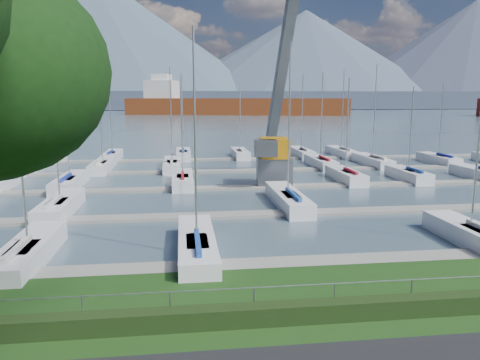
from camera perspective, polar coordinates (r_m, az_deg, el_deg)
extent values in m
cube|color=#485D6A|center=(275.81, -6.52, 8.25)|extent=(800.00, 540.00, 0.20)
cube|color=black|center=(17.40, 5.32, -15.86)|extent=(80.00, 0.70, 0.70)
cylinder|color=gray|center=(17.40, 5.07, -12.78)|extent=(80.00, 0.04, 0.04)
cube|color=#3F495D|center=(345.69, -6.70, 9.66)|extent=(900.00, 80.00, 12.00)
cone|color=#475868|center=(425.54, -18.24, 16.25)|extent=(340.00, 340.00, 115.00)
cone|color=#485669|center=(441.89, 7.97, 14.44)|extent=(300.00, 300.00, 85.00)
cone|color=#3B4257|center=(521.48, 26.58, 13.64)|extent=(320.00, 320.00, 100.00)
cube|color=gray|center=(23.41, 1.87, -10.36)|extent=(90.00, 1.60, 0.25)
cube|color=gray|center=(32.88, -0.87, -4.32)|extent=(90.00, 1.60, 0.25)
cube|color=gray|center=(42.60, -2.36, -1.01)|extent=(90.00, 1.60, 0.25)
cube|color=slate|center=(52.42, -3.28, 1.07)|extent=(90.00, 1.60, 0.25)
cube|color=gray|center=(62.30, -3.92, 2.50)|extent=(90.00, 1.60, 0.25)
cube|color=slate|center=(44.16, 4.17, 1.24)|extent=(3.51, 3.51, 2.60)
cube|color=#C97E0B|center=(43.89, 4.20, 3.95)|extent=(2.94, 3.65, 1.80)
cube|color=#505356|center=(48.62, 5.42, 15.15)|extent=(1.81, 11.26, 19.89)
cube|color=#515458|center=(41.69, 3.13, 3.92)|extent=(2.22, 2.39, 1.40)
cube|color=brown|center=(226.44, -0.39, 8.67)|extent=(106.30, 44.68, 10.00)
cube|color=silver|center=(234.51, -9.49, 10.41)|extent=(17.15, 17.15, 12.00)
cube|color=silver|center=(234.68, -9.54, 12.12)|extent=(9.80, 9.80, 4.00)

